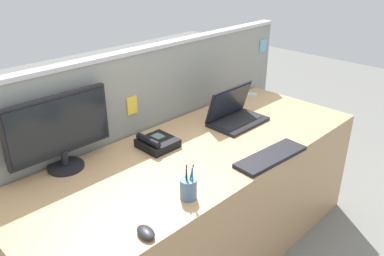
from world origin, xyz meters
The scene contains 10 objects.
ground_plane centered at (0.00, 0.00, 0.00)m, with size 10.00×10.00×0.00m, color slate.
desk centered at (0.00, 0.00, 0.37)m, with size 2.19×0.83×0.74m, color tan.
cubicle_divider centered at (0.00, 0.45, 0.62)m, with size 2.51×0.08×1.24m.
desktop_monitor centered at (-0.62, 0.36, 0.95)m, with size 0.55×0.19×0.39m.
laptop centered at (0.44, 0.10, 0.79)m, with size 0.38×0.24×0.23m.
desk_phone centered at (-0.14, 0.19, 0.76)m, with size 0.19×0.19×0.08m.
keyboard_main centered at (0.21, -0.35, 0.75)m, with size 0.46×0.14×0.02m, color black.
computer_mouse_right_hand centered at (-0.66, -0.35, 0.75)m, with size 0.06×0.10×0.03m, color #232328.
pen_cup centered at (-0.36, -0.29, 0.79)m, with size 0.08×0.08×0.18m.
cell_phone_silver_slab centered at (0.91, 0.35, 0.74)m, with size 0.07×0.13×0.01m, color #B7BAC1.
Camera 1 is at (-1.39, -1.33, 1.78)m, focal length 36.34 mm.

